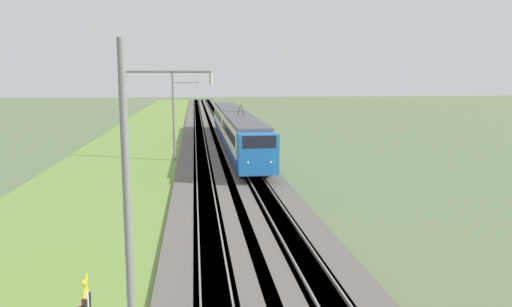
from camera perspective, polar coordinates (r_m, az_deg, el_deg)
ballast_main at (r=58.17m, az=-6.37°, el=1.01°), size 240.00×4.40×0.30m
ballast_adjacent at (r=58.34m, az=-2.60°, el=1.08°), size 240.00×4.40×0.30m
track_main at (r=58.17m, az=-6.37°, el=1.02°), size 240.00×1.57×0.45m
track_adjacent at (r=58.34m, az=-2.60°, el=1.09°), size 240.00×1.57×0.45m
grass_verge at (r=58.52m, az=-13.13°, el=0.80°), size 240.00×12.49×0.12m
passenger_train at (r=55.53m, az=-2.41°, el=3.10°), size 41.71×2.97×5.23m
catenary_mast_near at (r=14.45m, az=-14.33°, el=-4.52°), size 0.22×2.56×8.89m
catenary_mast_mid at (r=47.15m, az=-9.31°, el=4.23°), size 0.22×2.56×8.29m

